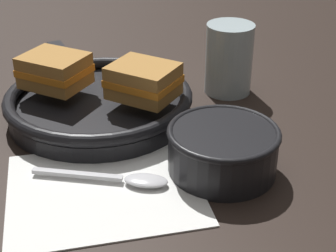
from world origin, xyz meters
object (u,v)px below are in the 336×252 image
object	(u,v)px
skillet	(99,103)
drinking_glass	(229,59)
sandwich_near_right	(142,81)
spoon	(126,179)
soup_bowl	(223,147)
sandwich_near_left	(55,70)

from	to	relation	value
skillet	drinking_glass	world-z (taller)	drinking_glass
sandwich_near_right	drinking_glass	size ratio (longest dim) A/B	1.04
spoon	drinking_glass	world-z (taller)	drinking_glass
soup_bowl	sandwich_near_left	distance (m)	0.28
sandwich_near_right	soup_bowl	bearing A→B (deg)	-53.26
spoon	sandwich_near_right	xyz separation A→B (m)	(0.02, 0.15, 0.06)
soup_bowl	drinking_glass	world-z (taller)	drinking_glass
sandwich_near_right	drinking_glass	xyz separation A→B (m)	(0.14, 0.10, -0.01)
skillet	sandwich_near_right	xyz separation A→B (m)	(0.06, -0.02, 0.04)
spoon	drinking_glass	size ratio (longest dim) A/B	1.47
soup_bowl	drinking_glass	distance (m)	0.23
spoon	sandwich_near_right	size ratio (longest dim) A/B	1.42
soup_bowl	sandwich_near_left	world-z (taller)	sandwich_near_left
sandwich_near_left	drinking_glass	world-z (taller)	drinking_glass
sandwich_near_left	soup_bowl	bearing A→B (deg)	-37.87
spoon	skillet	xyz separation A→B (m)	(-0.04, 0.18, 0.01)
soup_bowl	drinking_glass	bearing A→B (deg)	79.64
sandwich_near_right	skillet	bearing A→B (deg)	159.49
spoon	drinking_glass	bearing A→B (deg)	69.62
spoon	skillet	distance (m)	0.18
spoon	sandwich_near_right	world-z (taller)	sandwich_near_right
soup_bowl	sandwich_near_left	xyz separation A→B (m)	(-0.22, 0.17, 0.03)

